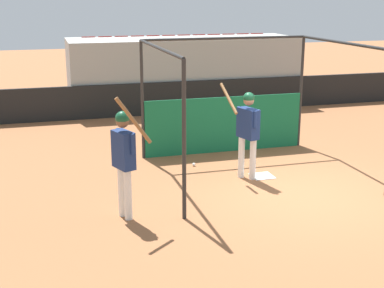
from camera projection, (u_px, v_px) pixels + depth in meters
name	position (u px, v px, depth m)	size (l,w,h in m)	color
ground_plane	(304.00, 193.00, 10.17)	(60.00, 60.00, 0.00)	#935B38
outfield_wall	(194.00, 97.00, 17.01)	(24.00, 0.12, 1.02)	black
bleacher_section	(184.00, 72.00, 18.01)	(7.60, 2.40, 2.30)	#9E9E99
batting_cage	(233.00, 109.00, 12.03)	(4.00, 3.69, 2.72)	#282828
home_plate	(262.00, 176.00, 11.11)	(0.44, 0.44, 0.02)	white
player_batter	(247.00, 127.00, 10.73)	(0.61, 0.85, 1.92)	white
player_waiting	(124.00, 154.00, 8.77)	(0.59, 0.66, 2.14)	white
baseball	(194.00, 164.00, 11.77)	(0.07, 0.07, 0.07)	white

